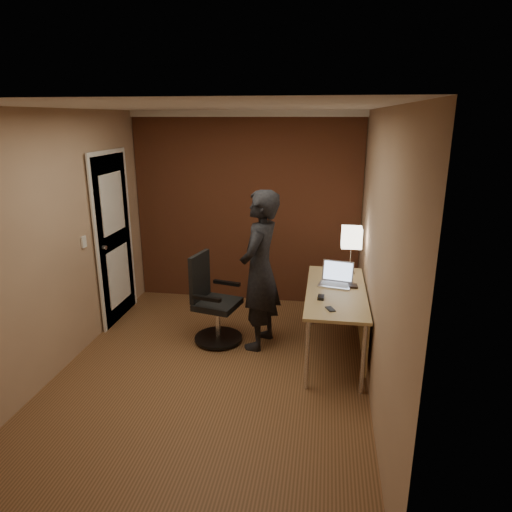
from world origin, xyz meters
name	(u,v)px	position (x,y,z in m)	size (l,w,h in m)	color
room	(218,206)	(-0.27, 1.54, 1.37)	(4.00, 4.00, 4.00)	brown
desk	(343,302)	(1.25, 0.54, 0.60)	(0.60, 1.50, 0.73)	tan
desk_lamp	(352,238)	(1.33, 1.07, 1.15)	(0.22, 0.22, 0.54)	silver
laptop	(336,278)	(1.18, 0.72, 0.79)	(0.38, 0.32, 0.23)	silver
mouse	(321,297)	(1.03, 0.27, 0.75)	(0.06, 0.10, 0.03)	black
phone	(330,309)	(1.12, 0.03, 0.73)	(0.06, 0.12, 0.01)	black
wallet	(353,286)	(1.35, 0.65, 0.74)	(0.09, 0.11, 0.02)	black
office_chair	(212,304)	(-0.15, 0.65, 0.43)	(0.54, 0.60, 0.98)	black
person	(260,271)	(0.38, 0.64, 0.86)	(0.63, 0.41, 1.72)	black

